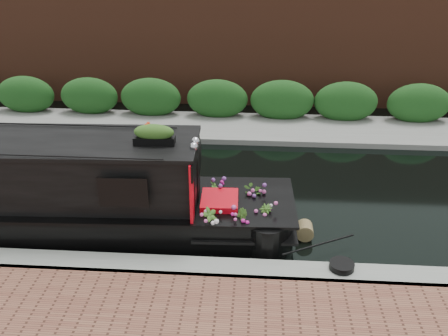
{
  "coord_description": "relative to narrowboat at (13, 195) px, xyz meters",
  "views": [
    {
      "loc": [
        1.42,
        -10.89,
        6.11
      ],
      "look_at": [
        0.69,
        -0.6,
        1.0
      ],
      "focal_mm": 40.0,
      "sensor_mm": 36.0,
      "label": 1
    }
  ],
  "objects": [
    {
      "name": "far_hedge",
      "position": [
        3.79,
        6.93,
        -0.81
      ],
      "size": [
        40.0,
        1.1,
        2.8
      ],
      "primitive_type": "cube",
      "color": "#1B4818",
      "rests_on": "ground"
    },
    {
      "name": "near_bank_coping",
      "position": [
        3.79,
        -1.47,
        -0.81
      ],
      "size": [
        40.0,
        0.6,
        0.5
      ],
      "primitive_type": "cube",
      "color": "gray",
      "rests_on": "ground"
    },
    {
      "name": "coiled_mooring_rope",
      "position": [
        6.89,
        -1.35,
        -0.5
      ],
      "size": [
        0.47,
        0.47,
        0.12
      ],
      "primitive_type": "cylinder",
      "color": "black",
      "rests_on": "near_bank_coping"
    },
    {
      "name": "far_brick_wall",
      "position": [
        3.79,
        9.03,
        -0.81
      ],
      "size": [
        40.0,
        1.0,
        8.0
      ],
      "primitive_type": "cube",
      "color": "#582D1D",
      "rests_on": "ground"
    },
    {
      "name": "ground",
      "position": [
        3.79,
        1.83,
        -0.81
      ],
      "size": [
        80.0,
        80.0,
        0.0
      ],
      "primitive_type": "plane",
      "color": "black",
      "rests_on": "ground"
    },
    {
      "name": "far_bank_path",
      "position": [
        3.79,
        6.03,
        -0.81
      ],
      "size": [
        40.0,
        2.4,
        0.34
      ],
      "primitive_type": "cube",
      "color": "gray",
      "rests_on": "ground"
    },
    {
      "name": "rope_fender",
      "position": [
        6.3,
        0.0,
        -0.63
      ],
      "size": [
        0.36,
        0.37,
        0.36
      ],
      "primitive_type": "cylinder",
      "rotation": [
        1.57,
        0.0,
        0.0
      ],
      "color": "olive",
      "rests_on": "ground"
    },
    {
      "name": "narrowboat",
      "position": [
        0.0,
        0.0,
        0.0
      ],
      "size": [
        11.63,
        2.45,
        2.73
      ],
      "rotation": [
        0.0,
        0.0,
        0.04
      ],
      "color": "black",
      "rests_on": "ground"
    }
  ]
}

